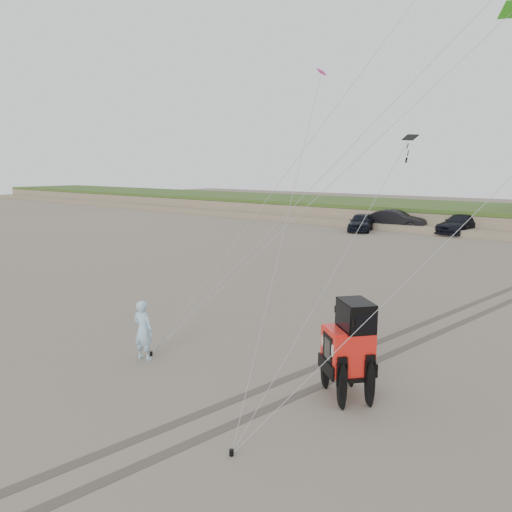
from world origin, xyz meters
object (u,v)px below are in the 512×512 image
(truck_a, at_px, (361,222))
(man, at_px, (143,330))
(truck_c, at_px, (461,224))
(truck_b, at_px, (396,220))
(jeep, at_px, (347,359))

(truck_a, relative_size, man, 2.59)
(truck_a, bearing_deg, man, -93.22)
(man, bearing_deg, truck_c, -98.90)
(truck_a, bearing_deg, truck_c, 6.60)
(truck_a, distance_m, man, 29.51)
(truck_b, bearing_deg, truck_a, 140.45)
(jeep, bearing_deg, truck_b, 151.00)
(truck_b, height_order, man, man)
(truck_a, distance_m, truck_b, 3.26)
(truck_a, xyz_separation_m, truck_c, (6.75, 3.41, 0.04))
(truck_b, relative_size, truck_c, 0.94)
(truck_b, bearing_deg, man, -175.39)
(truck_a, relative_size, truck_c, 0.81)
(jeep, bearing_deg, truck_c, 141.89)
(jeep, relative_size, man, 2.92)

